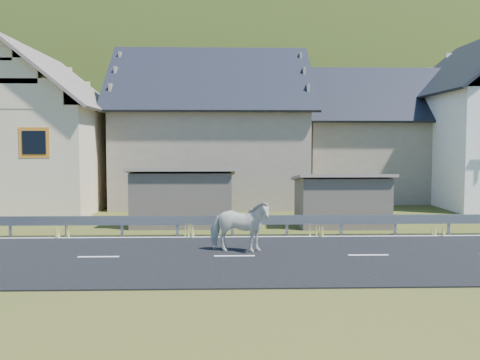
{
  "coord_description": "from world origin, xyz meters",
  "views": [
    {
      "loc": [
        -0.32,
        -15.61,
        3.39
      ],
      "look_at": [
        0.23,
        2.23,
        2.14
      ],
      "focal_mm": 40.0,
      "sensor_mm": 36.0,
      "label": 1
    }
  ],
  "objects": [
    {
      "name": "ground",
      "position": [
        0.0,
        0.0,
        0.0
      ],
      "size": [
        160.0,
        160.0,
        0.0
      ],
      "primitive_type": "plane",
      "color": "#2E3F13",
      "rests_on": "ground"
    },
    {
      "name": "road",
      "position": [
        0.0,
        0.0,
        0.02
      ],
      "size": [
        60.0,
        7.0,
        0.04
      ],
      "primitive_type": "cube",
      "color": "black",
      "rests_on": "ground"
    },
    {
      "name": "lane_markings",
      "position": [
        0.0,
        0.0,
        0.04
      ],
      "size": [
        60.0,
        6.6,
        0.01
      ],
      "primitive_type": "cube",
      "color": "silver",
      "rests_on": "road"
    },
    {
      "name": "guardrail",
      "position": [
        -0.0,
        3.68,
        0.56
      ],
      "size": [
        28.1,
        0.09,
        0.75
      ],
      "color": "#93969B",
      "rests_on": "ground"
    },
    {
      "name": "shed_left",
      "position": [
        -2.0,
        6.5,
        1.1
      ],
      "size": [
        4.3,
        3.3,
        2.4
      ],
      "primitive_type": "cube",
      "color": "#6C6053",
      "rests_on": "ground"
    },
    {
      "name": "shed_right",
      "position": [
        4.5,
        6.0,
        1.0
      ],
      "size": [
        3.8,
        2.9,
        2.2
      ],
      "primitive_type": "cube",
      "color": "#6C6053",
      "rests_on": "ground"
    },
    {
      "name": "house_cream",
      "position": [
        -10.0,
        12.0,
        4.36
      ],
      "size": [
        7.8,
        9.8,
        8.3
      ],
      "color": "beige",
      "rests_on": "ground"
    },
    {
      "name": "house_stone_a",
      "position": [
        -1.0,
        15.0,
        4.63
      ],
      "size": [
        10.8,
        9.8,
        8.9
      ],
      "color": "gray",
      "rests_on": "ground"
    },
    {
      "name": "house_stone_b",
      "position": [
        9.0,
        17.0,
        4.24
      ],
      "size": [
        9.8,
        8.8,
        8.1
      ],
      "color": "gray",
      "rests_on": "ground"
    },
    {
      "name": "mountain",
      "position": [
        5.0,
        180.0,
        -20.0
      ],
      "size": [
        440.0,
        280.0,
        260.0
      ],
      "primitive_type": "ellipsoid",
      "color": "#213511",
      "rests_on": "ground"
    },
    {
      "name": "horse",
      "position": [
        0.17,
        0.62,
        0.84
      ],
      "size": [
        1.17,
        2.01,
        1.6
      ],
      "primitive_type": "imported",
      "rotation": [
        0.0,
        0.0,
        1.4
      ],
      "color": "silver",
      "rests_on": "road"
    }
  ]
}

